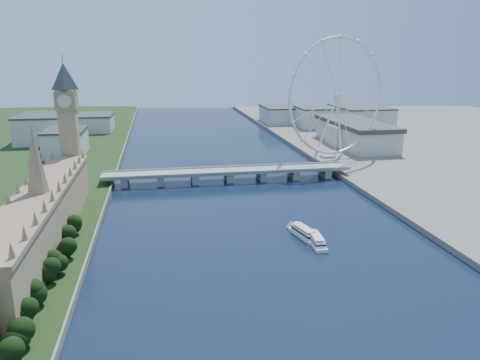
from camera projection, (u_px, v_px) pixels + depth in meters
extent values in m
cube|color=tan|center=(42.00, 220.00, 267.90)|extent=(24.00, 200.00, 28.00)
cone|color=#937A59|center=(35.00, 158.00, 258.63)|extent=(12.00, 12.00, 40.00)
cube|color=tan|center=(70.00, 142.00, 363.97)|extent=(13.00, 13.00, 80.00)
cube|color=#937A59|center=(66.00, 100.00, 355.73)|extent=(15.00, 15.00, 14.00)
pyramid|color=#2D3833|center=(63.00, 63.00, 348.52)|extent=(20.02, 20.02, 20.00)
cube|color=gray|center=(229.00, 171.00, 415.27)|extent=(220.00, 22.00, 2.00)
cube|color=gray|center=(125.00, 181.00, 401.39)|extent=(6.00, 20.00, 7.50)
cube|color=gray|center=(160.00, 180.00, 406.42)|extent=(6.00, 20.00, 7.50)
cube|color=gray|center=(195.00, 178.00, 411.46)|extent=(6.00, 20.00, 7.50)
cube|color=gray|center=(229.00, 177.00, 416.49)|extent=(6.00, 20.00, 7.50)
cube|color=gray|center=(261.00, 175.00, 421.52)|extent=(6.00, 20.00, 7.50)
cube|color=gray|center=(293.00, 174.00, 426.56)|extent=(6.00, 20.00, 7.50)
cube|color=gray|center=(325.00, 172.00, 431.59)|extent=(6.00, 20.00, 7.50)
torus|color=silver|center=(337.00, 97.00, 472.42)|extent=(113.60, 39.12, 118.60)
cylinder|color=silver|center=(337.00, 97.00, 472.42)|extent=(7.25, 6.61, 6.00)
cube|color=gray|center=(328.00, 157.00, 497.91)|extent=(14.00, 10.00, 2.00)
cube|color=beige|center=(66.00, 143.00, 510.20)|extent=(40.00, 60.00, 26.00)
cube|color=beige|center=(45.00, 129.00, 588.36)|extent=(60.00, 80.00, 32.00)
cube|color=beige|center=(95.00, 123.00, 674.17)|extent=(50.00, 70.00, 22.00)
cube|color=beige|center=(318.00, 118.00, 709.73)|extent=(60.00, 60.00, 28.00)
cube|color=beige|center=(361.00, 118.00, 700.50)|extent=(70.00, 90.00, 30.00)
cube|color=beige|center=(282.00, 115.00, 760.63)|extent=(60.00, 80.00, 24.00)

